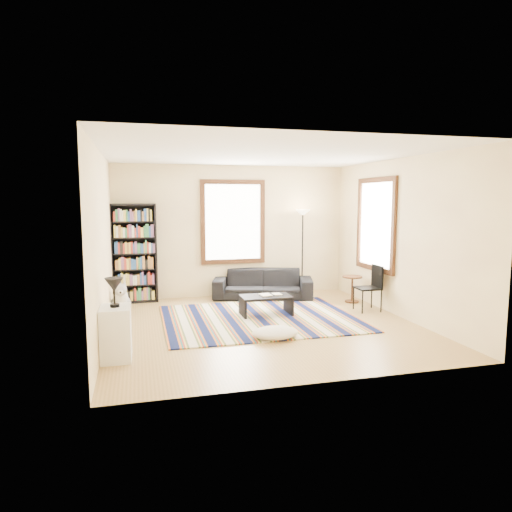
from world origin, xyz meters
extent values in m
cube|color=#AA864D|center=(0.00, 0.00, -0.05)|extent=(5.00, 5.00, 0.10)
cube|color=white|center=(0.00, 0.00, 2.85)|extent=(5.00, 5.00, 0.10)
cube|color=#FFEDAB|center=(0.00, 2.55, 1.40)|extent=(5.00, 0.10, 2.80)
cube|color=#FFEDAB|center=(0.00, -2.55, 1.40)|extent=(5.00, 0.10, 2.80)
cube|color=#FFEDAB|center=(-2.55, 0.00, 1.40)|extent=(0.10, 5.00, 2.80)
cube|color=#FFEDAB|center=(2.55, 0.00, 1.40)|extent=(0.10, 5.00, 2.80)
cube|color=white|center=(0.00, 2.47, 1.60)|extent=(1.20, 0.06, 1.60)
cube|color=white|center=(2.47, 0.80, 1.60)|extent=(0.06, 1.20, 1.60)
cube|color=#0B133B|center=(0.04, 0.40, 0.01)|extent=(3.33, 2.67, 0.02)
imported|color=black|center=(0.55, 2.05, 0.30)|extent=(2.22, 1.38, 0.61)
cube|color=black|center=(-2.07, 2.32, 1.00)|extent=(0.90, 0.30, 2.00)
cube|color=black|center=(0.21, 0.61, 0.18)|extent=(1.02, 0.81, 0.36)
imported|color=beige|center=(0.11, 0.61, 0.37)|extent=(0.27, 0.20, 0.02)
imported|color=beige|center=(0.36, 0.66, 0.37)|extent=(0.20, 0.15, 0.02)
ellipsoid|color=beige|center=(-0.03, -0.76, 0.09)|extent=(0.78, 0.63, 0.18)
cylinder|color=#472411|center=(2.20, 1.19, 0.27)|extent=(0.53, 0.53, 0.54)
cube|color=black|center=(2.15, 0.47, 0.43)|extent=(0.42, 0.40, 0.86)
cube|color=silver|center=(-2.30, -1.10, 0.35)|extent=(0.39, 0.51, 0.70)
camera|label=1|loc=(-1.98, -7.13, 2.07)|focal=32.00mm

